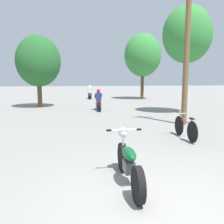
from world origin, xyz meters
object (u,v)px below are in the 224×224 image
Objects in this scene: utility_pole at (187,52)px; motorcycle_rider_far at (90,94)px; roadside_tree_right_near at (187,35)px; bicycle_parked at (185,128)px; roadside_tree_right_far at (143,55)px; motorcycle_foreground at (128,162)px; motorcycle_rider_lead at (99,102)px; roadside_tree_left at (38,61)px.

motorcycle_rider_far is at bearing 104.16° from utility_pole.
bicycle_parked is at bearing -114.44° from roadside_tree_right_near.
motorcycle_foreground is at bearing -106.02° from roadside_tree_right_far.
motorcycle_rider_far is at bearing 98.64° from bicycle_parked.
motorcycle_foreground is (-5.42, -18.87, -3.92)m from roadside_tree_right_far.
motorcycle_rider_lead is at bearing 106.99° from bicycle_parked.
bicycle_parked is (2.73, 3.23, -0.06)m from motorcycle_foreground.
utility_pole is 1.24× the size of roadside_tree_left.
roadside_tree_right_near reaches higher than motorcycle_foreground.
motorcycle_foreground is 1.04× the size of motorcycle_rider_lead.
roadside_tree_right_near is at bearing -65.08° from motorcycle_rider_far.
roadside_tree_right_far is 3.65× the size of bicycle_parked.
roadside_tree_right_near is at bearing -23.23° from motorcycle_rider_lead.
utility_pole is 15.06m from motorcycle_rider_far.
roadside_tree_right_near is 7.55m from bicycle_parked.
utility_pole reaches higher than motorcycle_foreground.
roadside_tree_right_near is (1.52, 3.28, 1.31)m from utility_pole.
utility_pole reaches higher than bicycle_parked.
motorcycle_rider_far reaches higher than bicycle_parked.
motorcycle_foreground is (-3.81, -5.66, -2.83)m from utility_pole.
motorcycle_rider_lead is (0.33, 11.09, 0.09)m from motorcycle_foreground.
roadside_tree_right_near is at bearing 59.20° from motorcycle_foreground.
roadside_tree_right_far is at bearing 83.04° from utility_pole.
utility_pole is 3.93m from bicycle_parked.
roadside_tree_right_far reaches higher than roadside_tree_right_near.
roadside_tree_left is 2.90× the size of bicycle_parked.
utility_pole reaches higher than motorcycle_rider_far.
bicycle_parked is at bearing -57.26° from roadside_tree_left.
motorcycle_rider_far reaches higher than motorcycle_foreground.
utility_pole is 13.35m from roadside_tree_right_far.
roadside_tree_right_near is 6.78m from motorcycle_rider_lead.
roadside_tree_right_near is 2.96× the size of motorcycle_foreground.
roadside_tree_left is at bearing 105.80° from motorcycle_foreground.
motorcycle_rider_far is at bearing 59.23° from roadside_tree_left.
motorcycle_rider_lead reaches higher than bicycle_parked.
utility_pole is 3.85m from roadside_tree_right_near.
roadside_tree_left is 14.18m from motorcycle_foreground.
utility_pole reaches higher than motorcycle_rider_lead.
roadside_tree_left is at bearing 122.74° from bicycle_parked.
motorcycle_rider_far is at bearing 89.48° from motorcycle_foreground.
bicycle_parked is (-2.60, -5.71, -4.20)m from roadside_tree_right_near.
roadside_tree_left reaches higher than motorcycle_rider_far.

